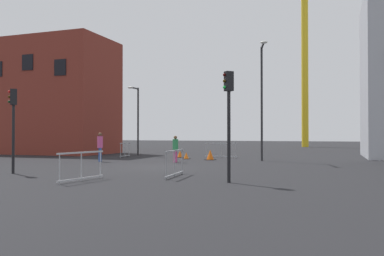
% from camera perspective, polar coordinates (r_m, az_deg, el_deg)
% --- Properties ---
extents(ground, '(160.00, 160.00, 0.00)m').
position_cam_1_polar(ground, '(21.36, -5.05, -5.50)').
color(ground, black).
extents(brick_building, '(10.69, 6.28, 9.99)m').
position_cam_1_polar(brick_building, '(38.10, -19.18, 4.11)').
color(brick_building, maroon).
rests_on(brick_building, ground).
extents(construction_crane, '(7.01, 20.15, 26.76)m').
position_cam_1_polar(construction_crane, '(58.53, 15.89, 15.11)').
color(construction_crane, yellow).
rests_on(construction_crane, ground).
extents(streetlamp_tall, '(0.72, 1.94, 7.38)m').
position_cam_1_polar(streetlamp_tall, '(26.18, 9.90, 4.98)').
color(streetlamp_tall, '#232326').
rests_on(streetlamp_tall, ground).
extents(streetlamp_short, '(0.44, 1.50, 5.51)m').
position_cam_1_polar(streetlamp_short, '(32.91, -7.84, 1.94)').
color(streetlamp_short, '#232326').
rests_on(streetlamp_short, ground).
extents(traffic_light_median, '(0.37, 0.37, 3.96)m').
position_cam_1_polar(traffic_light_median, '(14.36, 5.22, 2.87)').
color(traffic_light_median, black).
rests_on(traffic_light_median, ground).
extents(traffic_light_corner, '(0.37, 0.37, 3.70)m').
position_cam_1_polar(traffic_light_corner, '(19.23, -24.02, 1.53)').
color(traffic_light_corner, black).
rests_on(traffic_light_corner, ground).
extents(pedestrian_walking, '(0.34, 0.34, 1.62)m').
position_cam_1_polar(pedestrian_walking, '(24.44, -2.37, -2.71)').
color(pedestrian_walking, '#D14C8C').
rests_on(pedestrian_walking, ground).
extents(pedestrian_waiting, '(0.34, 0.34, 1.82)m').
position_cam_1_polar(pedestrian_waiting, '(25.68, -12.91, -2.32)').
color(pedestrian_waiting, '#33519E').
rests_on(pedestrian_waiting, ground).
extents(safety_barrier_left_run, '(0.30, 2.51, 1.08)m').
position_cam_1_polar(safety_barrier_left_run, '(16.29, -2.47, -4.96)').
color(safety_barrier_left_run, gray).
rests_on(safety_barrier_left_run, ground).
extents(safety_barrier_right_run, '(0.38, 2.36, 1.08)m').
position_cam_1_polar(safety_barrier_right_run, '(15.31, -15.43, -5.19)').
color(safety_barrier_right_run, '#B2B5BA').
rests_on(safety_barrier_right_run, ground).
extents(safety_barrier_rear, '(2.45, 0.17, 1.08)m').
position_cam_1_polar(safety_barrier_rear, '(29.43, 4.11, -3.12)').
color(safety_barrier_rear, '#9EA0A5').
rests_on(safety_barrier_rear, ground).
extents(safety_barrier_mid_span, '(0.28, 1.84, 1.08)m').
position_cam_1_polar(safety_barrier_mid_span, '(30.40, -9.49, -3.05)').
color(safety_barrier_mid_span, gray).
rests_on(safety_barrier_mid_span, ground).
extents(traffic_cone_on_verge, '(0.53, 0.53, 0.53)m').
position_cam_1_polar(traffic_cone_on_verge, '(29.49, -1.71, -3.74)').
color(traffic_cone_on_verge, black).
rests_on(traffic_cone_on_verge, ground).
extents(traffic_cone_orange, '(0.67, 0.67, 0.68)m').
position_cam_1_polar(traffic_cone_orange, '(26.89, 2.60, -3.87)').
color(traffic_cone_orange, black).
rests_on(traffic_cone_orange, ground).
extents(traffic_cone_by_barrier, '(0.46, 0.46, 0.47)m').
position_cam_1_polar(traffic_cone_by_barrier, '(27.90, -0.82, -3.97)').
color(traffic_cone_by_barrier, black).
rests_on(traffic_cone_by_barrier, ground).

